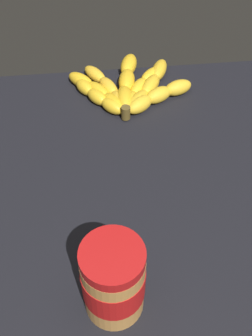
{
  "coord_description": "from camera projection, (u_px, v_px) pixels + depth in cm",
  "views": [
    {
      "loc": [
        -8.76,
        -50.19,
        59.62
      ],
      "look_at": [
        -3.32,
        -0.24,
        3.66
      ],
      "focal_mm": 43.71,
      "sensor_mm": 36.0,
      "label": 1
    }
  ],
  "objects": [
    {
      "name": "ground_plane",
      "position": [
        143.0,
        185.0,
        0.8
      ],
      "size": [
        83.42,
        72.82,
        4.05
      ],
      "primitive_type": "cube",
      "color": "black"
    },
    {
      "name": "banana_bunch",
      "position": [
        127.0,
        89.0,
        0.94
      ],
      "size": [
        29.73,
        23.07,
        3.75
      ],
      "color": "gold",
      "rests_on": "ground_plane"
    },
    {
      "name": "peanut_butter_jar",
      "position": [
        113.0,
        281.0,
        0.57
      ],
      "size": [
        8.95,
        8.95,
        14.43
      ],
      "color": "#BF8442",
      "rests_on": "ground_plane"
    }
  ]
}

